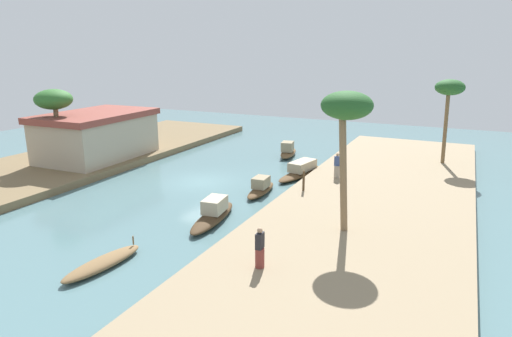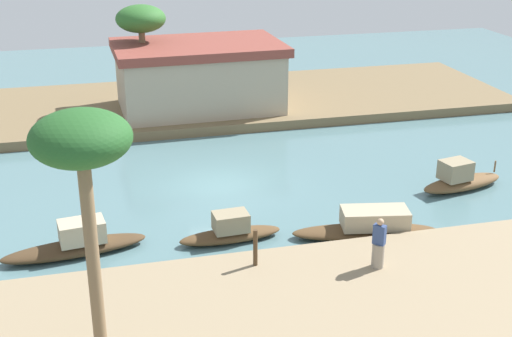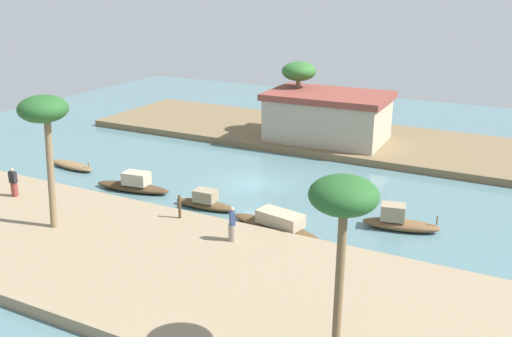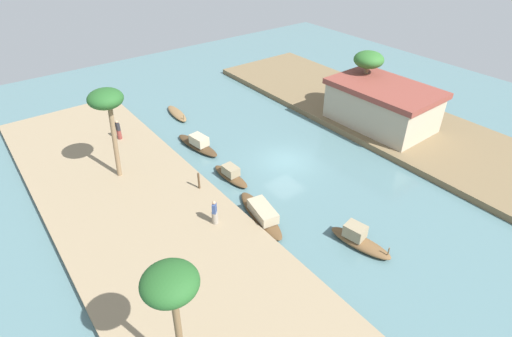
{
  "view_description": "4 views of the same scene",
  "coord_description": "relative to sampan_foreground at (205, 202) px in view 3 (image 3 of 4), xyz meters",
  "views": [
    {
      "loc": [
        -24.15,
        -15.58,
        8.56
      ],
      "look_at": [
        1.43,
        -3.4,
        0.97
      ],
      "focal_mm": 30.98,
      "sensor_mm": 36.0,
      "label": 1
    },
    {
      "loc": [
        -4.89,
        -25.57,
        11.18
      ],
      "look_at": [
        1.39,
        -0.43,
        0.87
      ],
      "focal_mm": 48.28,
      "sensor_mm": 36.0,
      "label": 2
    },
    {
      "loc": [
        15.35,
        -29.17,
        11.94
      ],
      "look_at": [
        0.24,
        -0.34,
        1.13
      ],
      "focal_mm": 40.43,
      "sensor_mm": 36.0,
      "label": 3
    },
    {
      "loc": [
        19.49,
        -17.6,
        16.76
      ],
      "look_at": [
        0.21,
        -3.02,
        0.64
      ],
      "focal_mm": 28.39,
      "sensor_mm": 36.0,
      "label": 4
    }
  ],
  "objects": [
    {
      "name": "river_water",
      "position": [
        0.59,
        4.69,
        -0.37
      ],
      "size": [
        60.38,
        60.38,
        0.0
      ],
      "primitive_type": "plane",
      "color": "slate",
      "rests_on": "ground"
    },
    {
      "name": "riverbank_left",
      "position": [
        0.59,
        -6.85,
        -0.12
      ],
      "size": [
        37.3,
        10.19,
        0.49
      ],
      "primitive_type": "cube",
      "color": "#937F60",
      "rests_on": "ground"
    },
    {
      "name": "riverbank_right",
      "position": [
        0.59,
        16.24,
        -0.12
      ],
      "size": [
        37.3,
        10.19,
        0.49
      ],
      "primitive_type": "cube",
      "color": "brown",
      "rests_on": "ground"
    },
    {
      "name": "sampan_foreground",
      "position": [
        0.0,
        0.0,
        0.0
      ],
      "size": [
        3.65,
        1.15,
        1.05
      ],
      "rotation": [
        0.0,
        0.0,
        0.05
      ],
      "color": "brown",
      "rests_on": "river_water"
    },
    {
      "name": "sampan_open_hull",
      "position": [
        4.76,
        -0.9,
        0.04
      ],
      "size": [
        5.28,
        2.14,
        1.06
      ],
      "rotation": [
        0.0,
        0.0,
        -0.19
      ],
      "color": "brown",
      "rests_on": "river_water"
    },
    {
      "name": "sampan_with_red_awning",
      "position": [
        -5.17,
        0.32,
        0.03
      ],
      "size": [
        4.89,
        1.75,
        1.18
      ],
      "rotation": [
        0.0,
        0.0,
        0.13
      ],
      "color": "#47331E",
      "rests_on": "river_water"
    },
    {
      "name": "sampan_midstream",
      "position": [
        -11.5,
        1.76,
        -0.17
      ],
      "size": [
        3.91,
        1.38,
        0.75
      ],
      "rotation": [
        0.0,
        0.0,
        -0.1
      ],
      "color": "brown",
      "rests_on": "river_water"
    },
    {
      "name": "sampan_upstream_small",
      "position": [
        10.01,
        2.13,
        0.07
      ],
      "size": [
        3.95,
        1.84,
        1.29
      ],
      "rotation": [
        0.0,
        0.0,
        0.2
      ],
      "color": "brown",
      "rests_on": "river_water"
    },
    {
      "name": "person_on_near_bank",
      "position": [
        -9.58,
        -4.39,
        0.84
      ],
      "size": [
        0.43,
        0.38,
        1.63
      ],
      "rotation": [
        0.0,
        0.0,
        3.2
      ],
      "color": "brown",
      "rests_on": "riverbank_left"
    },
    {
      "name": "person_by_mooring",
      "position": [
        3.84,
        -3.71,
        0.79
      ],
      "size": [
        0.54,
        0.54,
        1.65
      ],
      "rotation": [
        0.0,
        0.0,
        2.34
      ],
      "color": "gray",
      "rests_on": "riverbank_left"
    },
    {
      "name": "mooring_post",
      "position": [
        0.22,
        -2.69,
        0.73
      ],
      "size": [
        0.14,
        0.14,
        1.21
      ],
      "primitive_type": "cylinder",
      "color": "#4C3823",
      "rests_on": "riverbank_left"
    },
    {
      "name": "palm_tree_left_near",
      "position": [
        -4.58,
        -6.22,
        5.65
      ],
      "size": [
        2.27,
        2.27,
        6.4
      ],
      "color": "#7F6647",
      "rests_on": "riverbank_left"
    },
    {
      "name": "palm_tree_left_far",
      "position": [
        11.03,
        -9.7,
        5.44
      ],
      "size": [
        2.05,
        2.05,
        6.1
      ],
      "color": "brown",
      "rests_on": "riverbank_left"
    },
    {
      "name": "palm_tree_right_tall",
      "position": [
        -1.39,
        15.54,
        4.73
      ],
      "size": [
        2.6,
        2.6,
        5.45
      ],
      "color": "#7F6647",
      "rests_on": "riverbank_right"
    },
    {
      "name": "riverside_building",
      "position": [
        1.41,
        14.59,
        1.9
      ],
      "size": [
        8.92,
        5.93,
        3.51
      ],
      "rotation": [
        0.0,
        0.0,
        0.03
      ],
      "color": "tan",
      "rests_on": "riverbank_right"
    }
  ]
}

